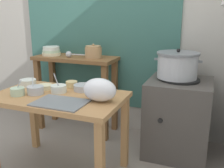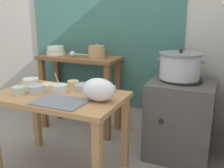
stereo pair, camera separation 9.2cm
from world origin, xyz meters
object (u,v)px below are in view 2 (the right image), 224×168
at_px(prep_bowl_0, 73,83).
at_px(prep_bowl_4, 84,87).
at_px(bowl_stack_enamel, 56,51).
at_px(prep_bowl_1, 47,86).
at_px(stove_block, 180,118).
at_px(prep_bowl_2, 19,90).
at_px(serving_tray, 60,102).
at_px(prep_bowl_6, 110,89).
at_px(prep_bowl_5, 37,89).
at_px(clay_pot, 97,52).
at_px(plastic_bag, 99,90).
at_px(steamer_pot, 180,66).
at_px(prep_table, 60,107).
at_px(prep_bowl_7, 60,88).
at_px(back_shelf_table, 80,75).
at_px(prep_bowl_3, 31,82).
at_px(ladle, 73,54).

height_order(prep_bowl_0, prep_bowl_4, prep_bowl_0).
bearing_deg(bowl_stack_enamel, prep_bowl_1, -61.08).
xyz_separation_m(stove_block, prep_bowl_2, (-1.23, -0.83, 0.37)).
bearing_deg(serving_tray, prep_bowl_6, 60.07).
height_order(prep_bowl_2, prep_bowl_5, prep_bowl_5).
height_order(clay_pot, plastic_bag, clay_pot).
bearing_deg(clay_pot, steamer_pot, -6.70).
distance_m(clay_pot, prep_bowl_6, 0.76).
bearing_deg(prep_table, prep_bowl_0, 93.59).
bearing_deg(prep_bowl_2, prep_bowl_4, 35.91).
bearing_deg(prep_bowl_0, prep_bowl_7, -96.81).
bearing_deg(serving_tray, prep_table, 126.42).
height_order(prep_bowl_0, prep_bowl_2, prep_bowl_2).
xyz_separation_m(stove_block, serving_tray, (-0.79, -0.88, 0.34)).
xyz_separation_m(prep_bowl_6, prep_bowl_7, (-0.40, -0.17, 0.01)).
relative_size(back_shelf_table, prep_bowl_1, 7.11).
xyz_separation_m(plastic_bag, prep_bowl_2, (-0.70, -0.11, -0.06)).
xyz_separation_m(prep_bowl_1, prep_bowl_6, (0.57, 0.13, 0.00)).
relative_size(serving_tray, prep_bowl_3, 2.66).
bearing_deg(ladle, prep_bowl_2, -89.08).
bearing_deg(prep_bowl_4, prep_table, -124.39).
bearing_deg(prep_bowl_4, prep_bowl_2, -144.09).
bearing_deg(steamer_pot, stove_block, -26.62).
bearing_deg(prep_bowl_4, prep_bowl_6, 11.19).
relative_size(clay_pot, ladle, 0.67).
relative_size(prep_bowl_0, prep_bowl_3, 0.71).
xyz_separation_m(plastic_bag, prep_bowl_5, (-0.58, -0.03, -0.05)).
bearing_deg(prep_bowl_0, steamer_pot, 28.12).
bearing_deg(prep_bowl_6, back_shelf_table, 137.72).
height_order(clay_pot, prep_bowl_4, clay_pot).
distance_m(clay_pot, prep_bowl_1, 0.78).
xyz_separation_m(ladle, serving_tray, (0.45, -0.94, -0.21)).
distance_m(stove_block, prep_bowl_0, 1.10).
height_order(back_shelf_table, prep_bowl_1, back_shelf_table).
bearing_deg(prep_table, ladle, 113.01).
distance_m(stove_block, clay_pot, 1.14).
relative_size(prep_bowl_2, prep_bowl_4, 0.77).
bearing_deg(serving_tray, prep_bowl_0, 108.49).
bearing_deg(prep_table, prep_bowl_6, 33.63).
distance_m(stove_block, steamer_pot, 0.52).
relative_size(bowl_stack_enamel, prep_bowl_6, 2.01).
bearing_deg(prep_bowl_2, ladle, 90.92).
relative_size(ladle, plastic_bag, 1.04).
xyz_separation_m(prep_bowl_4, prep_bowl_5, (-0.33, -0.24, 0.01)).
bearing_deg(prep_bowl_7, ladle, 112.40).
bearing_deg(steamer_pot, back_shelf_table, 174.62).
xyz_separation_m(clay_pot, prep_bowl_3, (-0.35, -0.70, -0.21)).
bearing_deg(bowl_stack_enamel, clay_pot, 1.91).
bearing_deg(serving_tray, steamer_pot, 50.20).
relative_size(prep_bowl_1, prep_bowl_5, 0.97).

